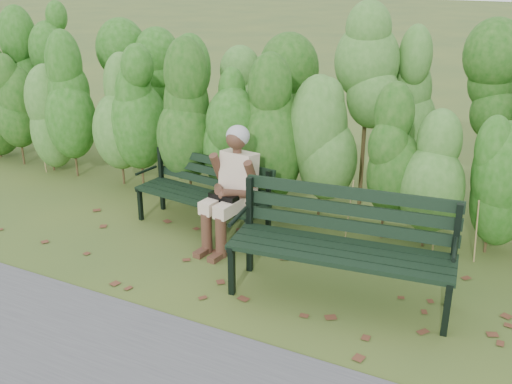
% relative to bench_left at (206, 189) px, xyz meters
% --- Properties ---
extents(ground, '(80.00, 80.00, 0.00)m').
position_rel_bench_left_xyz_m(ground, '(0.87, -0.79, -0.48)').
color(ground, '#395123').
extents(hedge_band, '(11.04, 1.67, 2.42)m').
position_rel_bench_left_xyz_m(hedge_band, '(0.87, 1.07, 0.78)').
color(hedge_band, '#47381E').
rests_on(hedge_band, ground).
extents(leaf_litter, '(5.61, 2.21, 0.01)m').
position_rel_bench_left_xyz_m(leaf_litter, '(1.14, -0.83, -0.48)').
color(leaf_litter, brown).
rests_on(leaf_litter, ground).
extents(bench_left, '(1.68, 0.72, 0.81)m').
position_rel_bench_left_xyz_m(bench_left, '(0.00, 0.00, 0.00)').
color(bench_left, black).
rests_on(bench_left, ground).
extents(bench_right, '(2.06, 0.89, 1.00)m').
position_rel_bench_left_xyz_m(bench_right, '(1.89, -0.71, 0.11)').
color(bench_right, black).
rests_on(bench_right, ground).
extents(seated_woman, '(0.56, 0.82, 1.31)m').
position_rel_bench_left_xyz_m(seated_woman, '(0.46, -0.23, 0.24)').
color(seated_woman, beige).
rests_on(seated_woman, ground).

